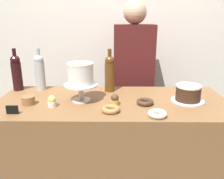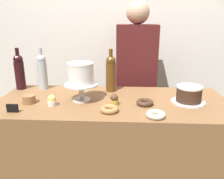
% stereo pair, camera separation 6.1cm
% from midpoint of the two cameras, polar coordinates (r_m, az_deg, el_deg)
% --- Properties ---
extents(back_wall, '(6.00, 0.05, 2.60)m').
position_cam_midpoint_polar(back_wall, '(2.41, -0.46, 13.63)').
color(back_wall, silver).
rests_on(back_wall, ground_plane).
extents(display_counter, '(1.59, 0.67, 0.91)m').
position_cam_midpoint_polar(display_counter, '(1.80, -1.01, -16.52)').
color(display_counter, brown).
rests_on(display_counter, ground_plane).
extents(cake_stand_pedestal, '(0.23, 0.23, 0.12)m').
position_cam_midpoint_polar(cake_stand_pedestal, '(1.57, -8.72, -0.00)').
color(cake_stand_pedestal, silver).
rests_on(cake_stand_pedestal, display_counter).
extents(white_layer_cake, '(0.17, 0.17, 0.14)m').
position_cam_midpoint_polar(white_layer_cake, '(1.55, -8.90, 3.88)').
color(white_layer_cake, white).
rests_on(white_layer_cake, cake_stand_pedestal).
extents(silver_serving_platter, '(0.22, 0.22, 0.01)m').
position_cam_midpoint_polar(silver_serving_platter, '(1.64, 17.08, -2.68)').
color(silver_serving_platter, silver).
rests_on(silver_serving_platter, display_counter).
extents(chocolate_round_cake, '(0.17, 0.17, 0.11)m').
position_cam_midpoint_polar(chocolate_round_cake, '(1.63, 17.26, -0.75)').
color(chocolate_round_cake, '#3D2619').
rests_on(chocolate_round_cake, silver_serving_platter).
extents(wine_bottle_amber, '(0.08, 0.08, 0.33)m').
position_cam_midpoint_polar(wine_bottle_amber, '(1.76, -1.59, 4.13)').
color(wine_bottle_amber, '#5B3814').
rests_on(wine_bottle_amber, display_counter).
extents(wine_bottle_dark_red, '(0.08, 0.08, 0.33)m').
position_cam_midpoint_polar(wine_bottle_dark_red, '(1.94, -23.32, 3.99)').
color(wine_bottle_dark_red, black).
rests_on(wine_bottle_dark_red, display_counter).
extents(wine_bottle_clear, '(0.08, 0.08, 0.33)m').
position_cam_midpoint_polar(wine_bottle_clear, '(1.89, -18.25, 4.22)').
color(wine_bottle_clear, '#B2BCC1').
rests_on(wine_bottle_clear, display_counter).
extents(cupcake_lemon, '(0.06, 0.06, 0.07)m').
position_cam_midpoint_polar(cupcake_lemon, '(1.53, -15.68, -2.86)').
color(cupcake_lemon, white).
rests_on(cupcake_lemon, display_counter).
extents(cupcake_chocolate, '(0.06, 0.06, 0.07)m').
position_cam_midpoint_polar(cupcake_chocolate, '(1.50, -0.49, -2.56)').
color(cupcake_chocolate, gold).
rests_on(cupcake_chocolate, display_counter).
extents(donut_maple, '(0.11, 0.11, 0.03)m').
position_cam_midpoint_polar(donut_maple, '(1.40, -1.56, -4.91)').
color(donut_maple, '#B27F47').
rests_on(donut_maple, display_counter).
extents(donut_sugar, '(0.11, 0.11, 0.03)m').
position_cam_midpoint_polar(donut_sugar, '(1.36, 9.87, -5.93)').
color(donut_sugar, silver).
rests_on(donut_sugar, display_counter).
extents(donut_chocolate, '(0.11, 0.11, 0.03)m').
position_cam_midpoint_polar(donut_chocolate, '(1.53, 7.02, -3.07)').
color(donut_chocolate, '#472D1E').
rests_on(donut_chocolate, display_counter).
extents(cookie_stack, '(0.08, 0.08, 0.05)m').
position_cam_midpoint_polar(cookie_stack, '(1.62, -20.95, -2.53)').
color(cookie_stack, olive).
rests_on(cookie_stack, display_counter).
extents(price_sign_chalkboard, '(0.07, 0.01, 0.05)m').
position_cam_midpoint_polar(price_sign_chalkboard, '(1.50, -24.48, -4.59)').
color(price_sign_chalkboard, black).
rests_on(price_sign_chalkboard, display_counter).
extents(barista_figure, '(0.36, 0.22, 1.60)m').
position_cam_midpoint_polar(barista_figure, '(2.18, 4.39, 0.78)').
color(barista_figure, black).
rests_on(barista_figure, ground_plane).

